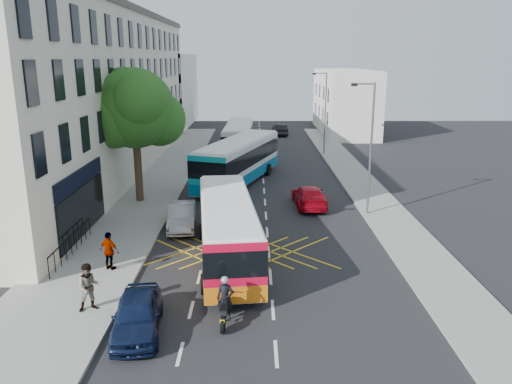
{
  "coord_description": "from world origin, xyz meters",
  "views": [
    {
      "loc": [
        -0.72,
        -17.61,
        9.53
      ],
      "look_at": [
        -0.63,
        9.52,
        2.2
      ],
      "focal_mm": 35.0,
      "sensor_mm": 36.0,
      "label": 1
    }
  ],
  "objects_px": {
    "lamp_far": "(324,109)",
    "bus_far": "(239,138)",
    "parked_car_blue": "(137,314)",
    "pedestrian_near": "(89,287)",
    "street_tree": "(134,109)",
    "bus_mid": "(239,161)",
    "distant_car_dark": "(280,130)",
    "lamp_near": "(370,142)",
    "distant_car_grey": "(244,131)",
    "parked_car_silver": "(182,216)",
    "pedestrian_far": "(109,251)",
    "bus_near": "(227,229)",
    "motorbike": "(225,301)",
    "red_hatchback": "(309,196)"
  },
  "relations": [
    {
      "from": "parked_car_silver",
      "to": "pedestrian_far",
      "type": "distance_m",
      "value": 6.63
    },
    {
      "from": "bus_near",
      "to": "bus_mid",
      "type": "height_order",
      "value": "bus_mid"
    },
    {
      "from": "lamp_near",
      "to": "bus_mid",
      "type": "height_order",
      "value": "lamp_near"
    },
    {
      "from": "lamp_near",
      "to": "bus_mid",
      "type": "relative_size",
      "value": 0.65
    },
    {
      "from": "lamp_near",
      "to": "street_tree",
      "type": "bearing_deg",
      "value": 168.6
    },
    {
      "from": "pedestrian_far",
      "to": "bus_near",
      "type": "bearing_deg",
      "value": -139.68
    },
    {
      "from": "distant_car_grey",
      "to": "lamp_near",
      "type": "bearing_deg",
      "value": -70.52
    },
    {
      "from": "lamp_near",
      "to": "parked_car_blue",
      "type": "distance_m",
      "value": 17.98
    },
    {
      "from": "street_tree",
      "to": "bus_mid",
      "type": "height_order",
      "value": "street_tree"
    },
    {
      "from": "distant_car_dark",
      "to": "pedestrian_near",
      "type": "xyz_separation_m",
      "value": [
        -9.51,
        -45.61,
        0.4
      ]
    },
    {
      "from": "parked_car_blue",
      "to": "street_tree",
      "type": "bearing_deg",
      "value": 95.48
    },
    {
      "from": "lamp_near",
      "to": "pedestrian_far",
      "type": "height_order",
      "value": "lamp_near"
    },
    {
      "from": "lamp_far",
      "to": "motorbike",
      "type": "distance_m",
      "value": 34.13
    },
    {
      "from": "parked_car_blue",
      "to": "bus_near",
      "type": "bearing_deg",
      "value": 59.78
    },
    {
      "from": "motorbike",
      "to": "red_hatchback",
      "type": "distance_m",
      "value": 15.74
    },
    {
      "from": "pedestrian_near",
      "to": "lamp_near",
      "type": "bearing_deg",
      "value": 19.35
    },
    {
      "from": "bus_mid",
      "to": "distant_car_dark",
      "type": "relative_size",
      "value": 2.9
    },
    {
      "from": "bus_near",
      "to": "bus_mid",
      "type": "relative_size",
      "value": 0.88
    },
    {
      "from": "lamp_near",
      "to": "bus_mid",
      "type": "bearing_deg",
      "value": 134.18
    },
    {
      "from": "red_hatchback",
      "to": "parked_car_blue",
      "type": "bearing_deg",
      "value": 60.8
    },
    {
      "from": "pedestrian_near",
      "to": "bus_near",
      "type": "bearing_deg",
      "value": 23.28
    },
    {
      "from": "distant_car_dark",
      "to": "parked_car_silver",
      "type": "bearing_deg",
      "value": 72.34
    },
    {
      "from": "bus_mid",
      "to": "distant_car_dark",
      "type": "xyz_separation_m",
      "value": [
        4.47,
        24.97,
        -1.09
      ]
    },
    {
      "from": "parked_car_blue",
      "to": "lamp_near",
      "type": "bearing_deg",
      "value": 43.97
    },
    {
      "from": "parked_car_blue",
      "to": "pedestrian_near",
      "type": "distance_m",
      "value": 2.52
    },
    {
      "from": "bus_far",
      "to": "parked_car_silver",
      "type": "relative_size",
      "value": 2.58
    },
    {
      "from": "pedestrian_near",
      "to": "pedestrian_far",
      "type": "distance_m",
      "value": 3.82
    },
    {
      "from": "street_tree",
      "to": "motorbike",
      "type": "xyz_separation_m",
      "value": [
        6.72,
        -15.94,
        -5.41
      ]
    },
    {
      "from": "lamp_near",
      "to": "bus_mid",
      "type": "xyz_separation_m",
      "value": [
        -8.15,
        8.39,
        -2.83
      ]
    },
    {
      "from": "parked_car_blue",
      "to": "pedestrian_far",
      "type": "height_order",
      "value": "pedestrian_far"
    },
    {
      "from": "street_tree",
      "to": "bus_near",
      "type": "bearing_deg",
      "value": -56.84
    },
    {
      "from": "bus_mid",
      "to": "motorbike",
      "type": "distance_m",
      "value": 21.38
    },
    {
      "from": "parked_car_blue",
      "to": "bus_far",
      "type": "bearing_deg",
      "value": 78.83
    },
    {
      "from": "pedestrian_far",
      "to": "pedestrian_near",
      "type": "bearing_deg",
      "value": 119.27
    },
    {
      "from": "bus_far",
      "to": "distant_car_grey",
      "type": "height_order",
      "value": "bus_far"
    },
    {
      "from": "lamp_far",
      "to": "bus_mid",
      "type": "height_order",
      "value": "lamp_far"
    },
    {
      "from": "bus_near",
      "to": "red_hatchback",
      "type": "relative_size",
      "value": 2.29
    },
    {
      "from": "distant_car_dark",
      "to": "pedestrian_far",
      "type": "relative_size",
      "value": 2.38
    },
    {
      "from": "street_tree",
      "to": "bus_mid",
      "type": "distance_m",
      "value": 9.62
    },
    {
      "from": "lamp_near",
      "to": "distant_car_grey",
      "type": "bearing_deg",
      "value": 104.08
    },
    {
      "from": "bus_far",
      "to": "parked_car_blue",
      "type": "xyz_separation_m",
      "value": [
        -2.6,
        -34.02,
        -0.95
      ]
    },
    {
      "from": "parked_car_silver",
      "to": "red_hatchback",
      "type": "bearing_deg",
      "value": 23.39
    },
    {
      "from": "lamp_far",
      "to": "bus_far",
      "type": "bearing_deg",
      "value": 177.16
    },
    {
      "from": "red_hatchback",
      "to": "distant_car_dark",
      "type": "xyz_separation_m",
      "value": [
        -0.39,
        31.31,
        0.01
      ]
    },
    {
      "from": "street_tree",
      "to": "lamp_far",
      "type": "bearing_deg",
      "value": 49.19
    },
    {
      "from": "bus_far",
      "to": "pedestrian_near",
      "type": "distance_m",
      "value": 33.02
    },
    {
      "from": "bus_mid",
      "to": "parked_car_silver",
      "type": "distance_m",
      "value": 11.12
    },
    {
      "from": "bus_near",
      "to": "parked_car_blue",
      "type": "height_order",
      "value": "bus_near"
    },
    {
      "from": "parked_car_blue",
      "to": "pedestrian_far",
      "type": "bearing_deg",
      "value": 108.3
    },
    {
      "from": "bus_near",
      "to": "pedestrian_far",
      "type": "xyz_separation_m",
      "value": [
        -5.29,
        -1.49,
        -0.54
      ]
    }
  ]
}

